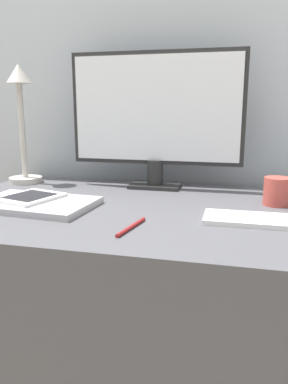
# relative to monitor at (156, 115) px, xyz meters

# --- Properties ---
(wall_back) EXTENTS (3.60, 0.05, 2.40)m
(wall_back) POSITION_rel_monitor_xyz_m (0.09, 0.18, 0.24)
(wall_back) COLOR #B2BCC6
(wall_back) RESTS_ON ground_plane
(desk) EXTENTS (1.33, 0.72, 0.71)m
(desk) POSITION_rel_monitor_xyz_m (0.09, -0.27, -0.60)
(desk) COLOR #4C4C51
(desk) RESTS_ON ground_plane
(monitor) EXTENTS (0.59, 0.11, 0.46)m
(monitor) POSITION_rel_monitor_xyz_m (0.00, 0.00, 0.00)
(monitor) COLOR #262626
(monitor) RESTS_ON desk
(keyboard) EXTENTS (0.32, 0.11, 0.01)m
(keyboard) POSITION_rel_monitor_xyz_m (0.36, -0.35, -0.24)
(keyboard) COLOR silver
(keyboard) RESTS_ON desk
(laptop) EXTENTS (0.34, 0.24, 0.02)m
(laptop) POSITION_rel_monitor_xyz_m (-0.27, -0.34, -0.24)
(laptop) COLOR #A3A3A8
(laptop) RESTS_ON desk
(ereader) EXTENTS (0.18, 0.20, 0.01)m
(ereader) POSITION_rel_monitor_xyz_m (-0.30, -0.33, -0.23)
(ereader) COLOR white
(ereader) RESTS_ON laptop
(desk_lamp) EXTENTS (0.12, 0.12, 0.42)m
(desk_lamp) POSITION_rel_monitor_xyz_m (-0.49, -0.03, -0.01)
(desk_lamp) COLOR #BCB7AD
(desk_lamp) RESTS_ON desk
(coffee_mug) EXTENTS (0.11, 0.07, 0.08)m
(coffee_mug) POSITION_rel_monitor_xyz_m (0.39, -0.16, -0.21)
(coffee_mug) COLOR #B7473D
(coffee_mug) RESTS_ON desk
(pen) EXTENTS (0.03, 0.14, 0.01)m
(pen) POSITION_rel_monitor_xyz_m (0.04, -0.47, -0.24)
(pen) COLOR maroon
(pen) RESTS_ON desk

